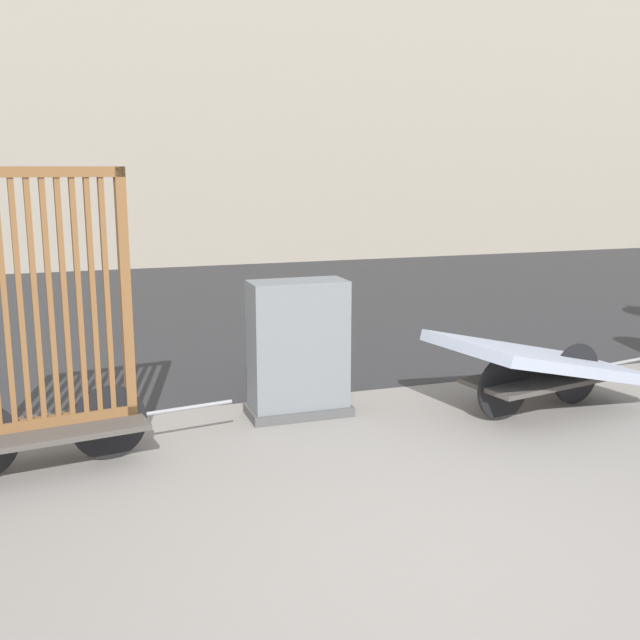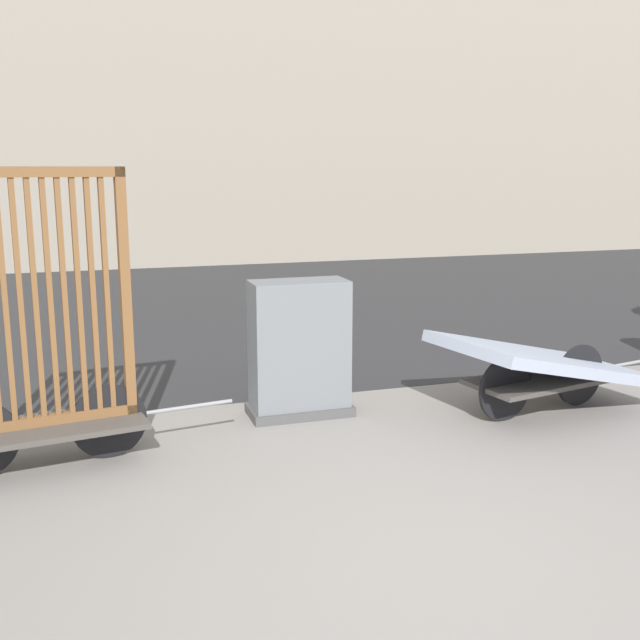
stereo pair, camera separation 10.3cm
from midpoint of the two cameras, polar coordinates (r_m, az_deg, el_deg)
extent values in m
plane|color=gray|center=(4.24, 8.28, -17.68)|extent=(60.00, 60.00, 0.00)
cube|color=#2D2D30|center=(11.38, -9.63, 0.96)|extent=(56.00, 9.53, 0.01)
cube|color=#4C4742|center=(5.56, -20.72, -7.81)|extent=(1.41, 0.80, 0.04)
cylinder|color=black|center=(5.62, -16.29, -7.51)|extent=(0.54, 0.12, 0.54)
cylinder|color=gray|center=(5.75, -10.56, -6.60)|extent=(0.70, 0.14, 0.03)
cube|color=brown|center=(5.54, -20.76, -7.27)|extent=(1.26, 0.27, 0.07)
cube|color=brown|center=(5.27, -22.08, 10.42)|extent=(1.26, 0.27, 0.07)
cube|color=brown|center=(5.43, -15.13, 1.91)|extent=(0.08, 0.08, 1.76)
cube|color=brown|center=(5.33, -23.41, 1.17)|extent=(0.04, 0.05, 1.69)
cube|color=brown|center=(5.33, -22.40, 1.26)|extent=(0.04, 0.05, 1.69)
cube|color=brown|center=(5.34, -21.40, 1.35)|extent=(0.04, 0.05, 1.69)
cube|color=brown|center=(5.35, -20.40, 1.44)|extent=(0.04, 0.05, 1.69)
cube|color=brown|center=(5.36, -19.41, 1.53)|extent=(0.04, 0.05, 1.69)
cube|color=brown|center=(5.38, -18.42, 1.62)|extent=(0.04, 0.05, 1.69)
cube|color=brown|center=(5.39, -17.44, 1.71)|extent=(0.04, 0.05, 1.69)
cube|color=brown|center=(5.41, -16.46, 1.79)|extent=(0.04, 0.05, 1.69)
cube|color=#4C4742|center=(6.69, 16.08, -4.28)|extent=(1.43, 0.86, 0.04)
cylinder|color=black|center=(7.00, 18.54, -3.89)|extent=(0.54, 0.14, 0.54)
cylinder|color=black|center=(6.39, 13.36, -5.05)|extent=(0.54, 0.14, 0.54)
cylinder|color=gray|center=(7.44, 21.53, -3.06)|extent=(0.69, 0.17, 0.03)
cube|color=#9EA8BC|center=(6.64, 16.16, -2.85)|extent=(1.98, 1.41, 0.51)
cube|color=#4C4C4C|center=(6.41, -2.10, -6.85)|extent=(0.86, 0.44, 0.08)
cube|color=slate|center=(6.26, -2.13, -2.20)|extent=(0.80, 0.38, 1.15)
camera|label=1|loc=(0.05, -90.52, -0.11)|focal=42.00mm
camera|label=2|loc=(0.05, 89.48, 0.11)|focal=42.00mm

